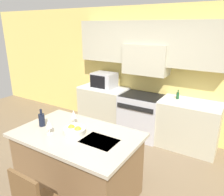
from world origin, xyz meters
name	(u,v)px	position (x,y,z in m)	size (l,w,h in m)	color
ground_plane	(91,182)	(0.00, 0.00, 0.00)	(10.00, 10.00, 0.00)	#7A664C
back_cabinetry	(149,62)	(0.00, 2.08, 1.58)	(10.00, 0.46, 2.70)	#DBC166
back_counter	(142,115)	(0.00, 1.83, 0.47)	(3.07, 0.62, 0.95)	#B2AD93
range_stove	(141,116)	(0.00, 1.81, 0.46)	(0.85, 0.70, 0.92)	#B7B7BC
microwave	(104,80)	(-0.95, 1.83, 1.12)	(0.51, 0.42, 0.34)	#B7B7BC
kitchen_island	(78,164)	(-0.03, -0.24, 0.47)	(1.66, 1.03, 0.94)	brown
wine_bottle	(42,120)	(-0.59, -0.31, 1.04)	(0.09, 0.09, 0.25)	black
wine_glass_near	(49,124)	(-0.31, -0.44, 1.09)	(0.08, 0.08, 0.22)	white
wine_glass_far	(74,115)	(-0.25, -0.03, 1.09)	(0.08, 0.08, 0.22)	white
fruit_bowl	(75,130)	(-0.04, -0.25, 0.99)	(0.30, 0.30, 0.12)	silver
oil_bottle_on_counter	(178,95)	(0.71, 1.89, 1.02)	(0.06, 0.06, 0.18)	#194723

